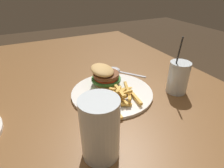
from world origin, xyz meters
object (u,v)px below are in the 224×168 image
(juice_glass, at_px, (178,79))
(spoon, at_px, (116,70))
(meal_plate_near, at_px, (109,86))
(beer_glass, at_px, (100,131))

(juice_glass, bearing_deg, spoon, 26.07)
(meal_plate_near, xyz_separation_m, beer_glass, (-0.23, 0.13, 0.05))
(beer_glass, relative_size, spoon, 1.00)
(beer_glass, height_order, juice_glass, juice_glass)
(meal_plate_near, distance_m, spoon, 0.16)
(beer_glass, distance_m, spoon, 0.43)
(spoon, bearing_deg, juice_glass, 167.58)
(meal_plate_near, distance_m, beer_glass, 0.27)
(juice_glass, xyz_separation_m, spoon, (0.24, 0.12, -0.04))
(spoon, bearing_deg, beer_glass, 109.66)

